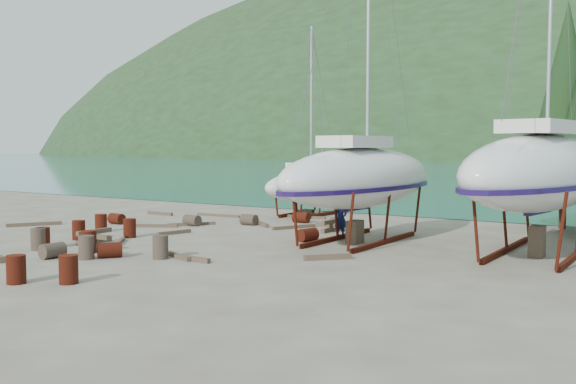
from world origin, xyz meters
The scene contains 44 objects.
ground centered at (0.00, 0.00, 0.00)m, with size 600.00×600.00×0.00m, color #64594F.
far_house_left centered at (-60.00, 190.00, 2.92)m, with size 6.60×5.60×5.60m.
far_house_center centered at (-20.00, 190.00, 2.92)m, with size 6.60×5.60×5.60m.
cypress_back_left centered at (11.00, 14.00, 6.66)m, with size 4.14×4.14×11.50m.
moored_boat_left centered at (-30.00, 60.00, 0.39)m, with size 2.00×5.00×6.05m.
moored_boat_far centered at (-8.00, 110.00, 0.39)m, with size 2.00×5.00×6.05m.
large_sailboat_near centered at (4.43, 4.27, 2.87)m, with size 4.13×11.53×17.83m.
large_sailboat_far centered at (11.81, 5.03, 3.23)m, with size 5.29×12.90×19.80m.
small_sailboat_shore centered at (-3.12, 12.15, 1.88)m, with size 3.39×7.41×11.41m.
worker centered at (3.27, 4.57, 0.94)m, with size 0.69×0.45×1.88m, color #111E4C.
drum_0 centered at (-6.53, -2.09, 0.44)m, with size 0.58×0.58×0.88m, color #5A1A0F.
drum_1 centered at (-3.39, -5.80, 0.29)m, with size 0.58×0.58×0.88m, color #2D2823.
drum_2 centered at (-9.66, 2.92, 0.29)m, with size 0.58×0.58×0.88m, color #5A1A0F.
drum_3 centered at (-0.46, -9.28, 0.44)m, with size 0.58×0.58×0.88m, color #5A1A0F.
drum_4 centered at (-1.58, 8.93, 0.29)m, with size 0.58×0.58×0.88m, color #5A1A0F.
drum_5 centered at (0.11, -3.68, 0.44)m, with size 0.58×0.58×0.88m, color #2D2823.
drum_6 centered at (2.38, 3.16, 0.29)m, with size 0.58×0.58×0.88m, color #5A1A0F.
drum_7 centered at (0.88, -8.40, 0.44)m, with size 0.58×0.58×0.88m, color #5A1A0F.
drum_8 centered at (-7.80, 0.26, 0.44)m, with size 0.58×0.58×0.88m, color #5A1A0F.
drum_9 centered at (-3.35, 6.49, 0.29)m, with size 0.58×0.58×0.88m, color #2D2823.
drum_10 centered at (-5.66, -4.59, 0.44)m, with size 0.58×0.58×0.88m, color #5A1A0F.
drum_11 centered at (1.09, 8.18, 0.29)m, with size 0.58×0.58×0.88m, color #2D2823.
drum_12 centered at (-1.66, -4.57, 0.29)m, with size 0.58×0.58×0.88m, color #5A1A0F.
drum_13 centered at (-3.24, -4.23, 0.44)m, with size 0.58×0.58×0.88m, color #5A1A0F.
drum_14 centered at (-5.13, -0.34, 0.44)m, with size 0.58×0.58×0.88m, color #5A1A0F.
drum_15 centered at (-5.70, 4.58, 0.29)m, with size 0.58×0.58×0.88m, color #2D2823.
drum_16 centered at (-5.51, -4.92, 0.44)m, with size 0.58×0.58×0.88m, color #2D2823.
drum_17 centered at (-2.15, -5.25, 0.44)m, with size 0.58×0.58×0.88m, color #2D2823.
timber_0 centered at (-3.54, 12.70, 0.07)m, with size 0.14×2.27×0.14m, color brown.
timber_1 centered at (5.44, -0.41, 0.10)m, with size 0.19×1.85×0.19m, color brown.
timber_2 centered at (-11.02, 7.60, 0.09)m, with size 0.19×1.95×0.19m, color brown.
timber_3 centered at (-3.85, -2.19, 0.07)m, with size 0.15×2.89×0.15m, color brown.
timber_4 centered at (-4.21, 1.64, 0.09)m, with size 0.17×1.82×0.17m, color brown.
timber_5 centered at (0.06, -3.02, 0.08)m, with size 0.16×2.98×0.16m, color brown.
timber_7 centered at (1.42, -3.40, 0.09)m, with size 0.17×1.72×0.17m, color brown.
timber_8 centered at (-2.80, 6.75, 0.09)m, with size 0.19×2.25×0.19m, color brown.
timber_9 centered at (-2.61, 11.04, 0.08)m, with size 0.15×2.66×0.15m, color brown.
timber_10 centered at (-0.53, 6.61, 0.08)m, with size 0.16×2.63×0.16m, color brown.
timber_11 centered at (-5.81, 4.67, 0.08)m, with size 0.15×2.59×0.15m, color brown.
timber_14 centered at (-12.68, -0.04, 0.09)m, with size 0.18×2.78×0.18m, color brown.
timber_15 centered at (-7.46, 8.88, 0.07)m, with size 0.15×3.08×0.15m, color brown.
timber_17 centered at (-6.93, 3.04, 0.08)m, with size 0.16×2.44×0.16m, color brown.
timber_pile_fore centered at (-5.12, -2.39, 0.30)m, with size 1.80×1.80×0.60m.
timber_pile_aft centered at (1.63, 6.66, 0.30)m, with size 1.80×1.80×0.60m.
Camera 1 is at (17.11, -20.92, 4.17)m, focal length 40.00 mm.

